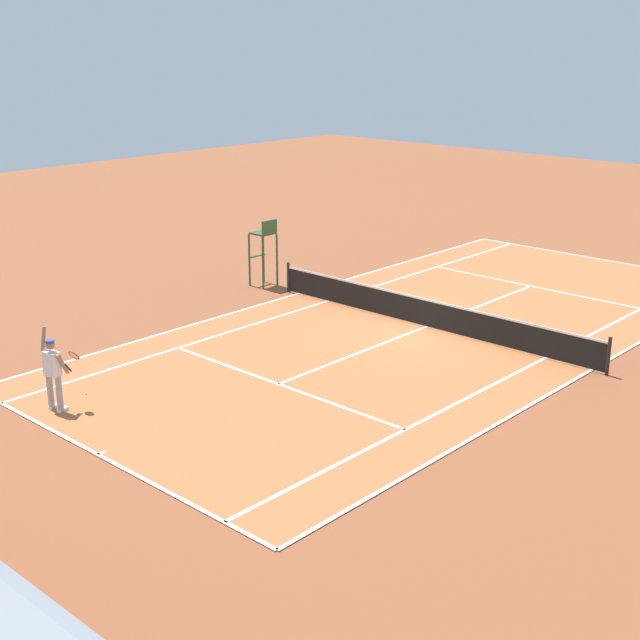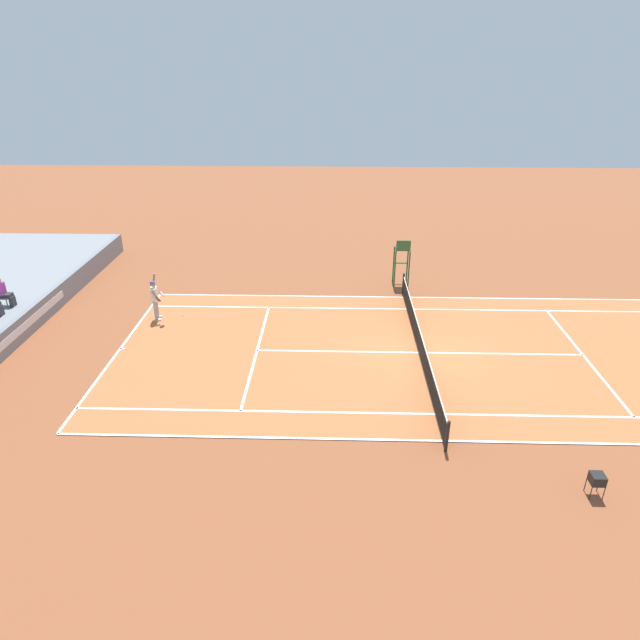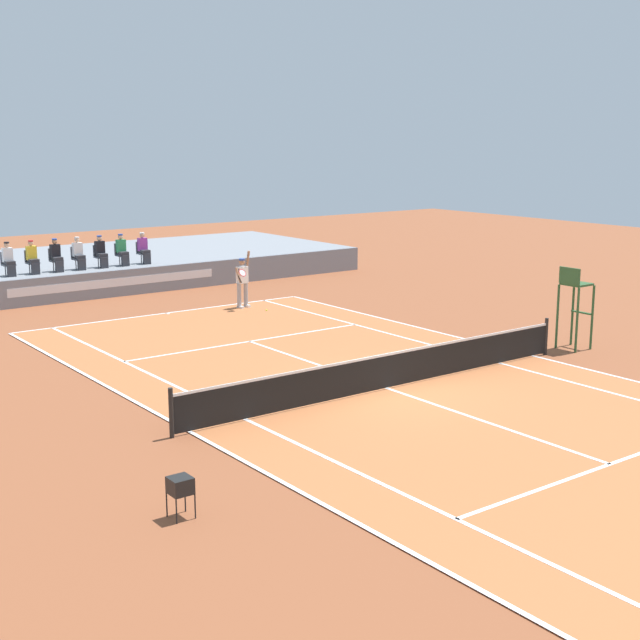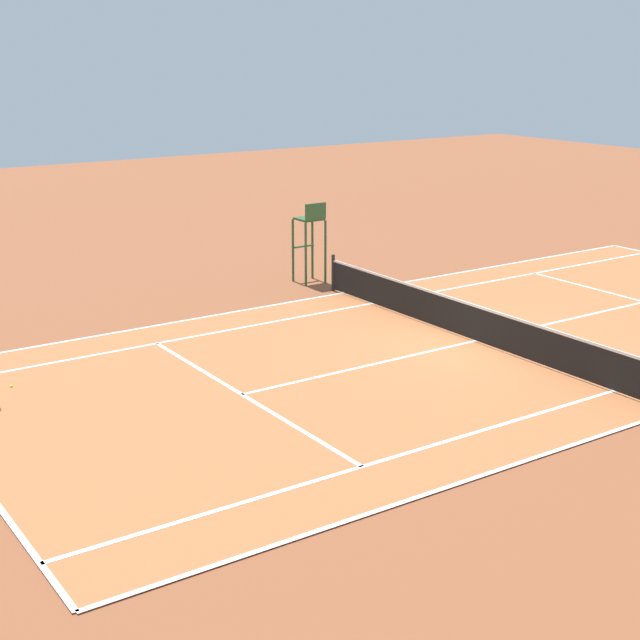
# 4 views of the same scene
# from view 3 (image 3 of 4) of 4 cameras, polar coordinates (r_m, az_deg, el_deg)

# --- Properties ---
(ground_plane) EXTENTS (80.00, 80.00, 0.00)m
(ground_plane) POSITION_cam_3_polar(r_m,az_deg,el_deg) (21.92, 4.43, -4.50)
(ground_plane) COLOR brown
(court) EXTENTS (11.08, 23.88, 0.03)m
(court) POSITION_cam_3_polar(r_m,az_deg,el_deg) (21.91, 4.43, -4.47)
(court) COLOR #B76638
(court) RESTS_ON ground
(net) EXTENTS (11.98, 0.10, 1.07)m
(net) POSITION_cam_3_polar(r_m,az_deg,el_deg) (21.78, 4.45, -3.18)
(net) COLOR black
(net) RESTS_ON ground
(barrier_wall) EXTENTS (24.13, 0.25, 1.04)m
(barrier_wall) POSITION_cam_3_polar(r_m,az_deg,el_deg) (35.30, -13.07, 2.32)
(barrier_wall) COLOR gray
(barrier_wall) RESTS_ON ground
(bleacher_platform) EXTENTS (24.13, 9.00, 1.04)m
(bleacher_platform) POSITION_cam_3_polar(r_m,az_deg,el_deg) (39.53, -15.79, 3.17)
(bleacher_platform) COLOR gray
(bleacher_platform) RESTS_ON ground
(spectator_seated_0) EXTENTS (0.44, 0.60, 1.26)m
(spectator_seated_0) POSITION_cam_3_polar(r_m,az_deg,el_deg) (34.79, -19.47, 3.70)
(spectator_seated_0) COLOR #474C56
(spectator_seated_0) RESTS_ON bleacher_platform
(spectator_seated_1) EXTENTS (0.44, 0.60, 1.26)m
(spectator_seated_1) POSITION_cam_3_polar(r_m,az_deg,el_deg) (35.07, -18.08, 3.85)
(spectator_seated_1) COLOR #474C56
(spectator_seated_1) RESTS_ON bleacher_platform
(spectator_seated_2) EXTENTS (0.44, 0.60, 1.26)m
(spectator_seated_2) POSITION_cam_3_polar(r_m,az_deg,el_deg) (35.37, -16.67, 4.00)
(spectator_seated_2) COLOR #474C56
(spectator_seated_2) RESTS_ON bleacher_platform
(spectator_seated_3) EXTENTS (0.44, 0.60, 1.26)m
(spectator_seated_3) POSITION_cam_3_polar(r_m,az_deg,el_deg) (35.68, -15.33, 4.14)
(spectator_seated_3) COLOR #474C56
(spectator_seated_3) RESTS_ON bleacher_platform
(spectator_seated_4) EXTENTS (0.44, 0.60, 1.26)m
(spectator_seated_4) POSITION_cam_3_polar(r_m,az_deg,el_deg) (36.02, -13.97, 4.28)
(spectator_seated_4) COLOR #474C56
(spectator_seated_4) RESTS_ON bleacher_platform
(spectator_seated_5) EXTENTS (0.44, 0.60, 1.26)m
(spectator_seated_5) POSITION_cam_3_polar(r_m,az_deg,el_deg) (36.37, -12.66, 4.41)
(spectator_seated_5) COLOR #474C56
(spectator_seated_5) RESTS_ON bleacher_platform
(spectator_seated_6) EXTENTS (0.44, 0.60, 1.26)m
(spectator_seated_6) POSITION_cam_3_polar(r_m,az_deg,el_deg) (36.76, -11.33, 4.54)
(spectator_seated_6) COLOR #474C56
(spectator_seated_6) RESTS_ON bleacher_platform
(tennis_player) EXTENTS (0.75, 0.72, 2.08)m
(tennis_player) POSITION_cam_3_polar(r_m,az_deg,el_deg) (32.11, -5.03, 2.52)
(tennis_player) COLOR #9E9EA3
(tennis_player) RESTS_ON ground
(tennis_ball) EXTENTS (0.07, 0.07, 0.07)m
(tennis_ball) POSITION_cam_3_polar(r_m,az_deg,el_deg) (31.61, -3.48, 0.63)
(tennis_ball) COLOR #D1E533
(tennis_ball) RESTS_ON ground
(umpire_chair) EXTENTS (0.77, 0.77, 2.44)m
(umpire_chair) POSITION_cam_3_polar(r_m,az_deg,el_deg) (26.70, 16.11, 1.44)
(umpire_chair) COLOR #2D562D
(umpire_chair) RESTS_ON ground
(ball_hopper) EXTENTS (0.36, 0.36, 0.70)m
(ball_hopper) POSITION_cam_3_polar(r_m,az_deg,el_deg) (14.78, -9.02, -10.46)
(ball_hopper) COLOR black
(ball_hopper) RESTS_ON ground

